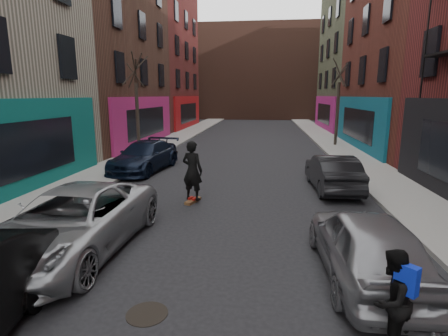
% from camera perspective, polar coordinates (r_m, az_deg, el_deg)
% --- Properties ---
extents(sidewalk_left, '(2.50, 84.00, 0.13)m').
position_cam_1_polar(sidewalk_left, '(32.74, -6.46, 5.51)').
color(sidewalk_left, gray).
rests_on(sidewalk_left, ground).
extents(sidewalk_right, '(2.50, 84.00, 0.13)m').
position_cam_1_polar(sidewalk_right, '(32.29, 15.78, 5.05)').
color(sidewalk_right, gray).
rests_on(sidewalk_right, ground).
extents(building_far, '(40.00, 10.00, 14.00)m').
position_cam_1_polar(building_far, '(57.80, 5.73, 15.10)').
color(building_far, '#47281E').
rests_on(building_far, ground).
extents(tree_left_far, '(2.00, 2.00, 6.50)m').
position_cam_1_polar(tree_left_far, '(21.02, -14.07, 10.83)').
color(tree_left_far, black).
rests_on(tree_left_far, sidewalk_left).
extents(tree_right_far, '(2.00, 2.00, 6.80)m').
position_cam_1_polar(tree_right_far, '(26.18, 18.13, 11.06)').
color(tree_right_far, black).
rests_on(tree_right_far, sidewalk_right).
extents(parked_left_far, '(2.64, 5.43, 1.49)m').
position_cam_1_polar(parked_left_far, '(8.88, -23.44, -8.01)').
color(parked_left_far, '#92959A').
rests_on(parked_left_far, ground).
extents(parked_left_end, '(2.60, 5.10, 1.42)m').
position_cam_1_polar(parked_left_end, '(17.35, -12.82, 1.89)').
color(parked_left_end, black).
rests_on(parked_left_end, ground).
extents(parked_right_far, '(1.82, 4.27, 1.44)m').
position_cam_1_polar(parked_right_far, '(7.60, 22.12, -11.44)').
color(parked_right_far, gray).
rests_on(parked_right_far, ground).
extents(parked_right_end, '(1.65, 4.23, 1.37)m').
position_cam_1_polar(parked_right_end, '(14.11, 17.27, -0.68)').
color(parked_right_end, black).
rests_on(parked_right_end, ground).
extents(skateboard, '(0.46, 0.83, 0.10)m').
position_cam_1_polar(skateboard, '(12.09, -5.09, -5.36)').
color(skateboard, brown).
rests_on(skateboard, ground).
extents(skateboarder, '(0.86, 0.69, 2.03)m').
position_cam_1_polar(skateboarder, '(11.82, -5.19, -0.42)').
color(skateboarder, black).
rests_on(skateboarder, skateboard).
extents(pedestrian, '(0.93, 0.92, 1.51)m').
position_cam_1_polar(pedestrian, '(5.79, 25.64, -18.78)').
color(pedestrian, black).
rests_on(pedestrian, ground).
extents(manhole, '(0.83, 0.83, 0.01)m').
position_cam_1_polar(manhole, '(6.48, -12.46, -22.22)').
color(manhole, black).
rests_on(manhole, ground).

